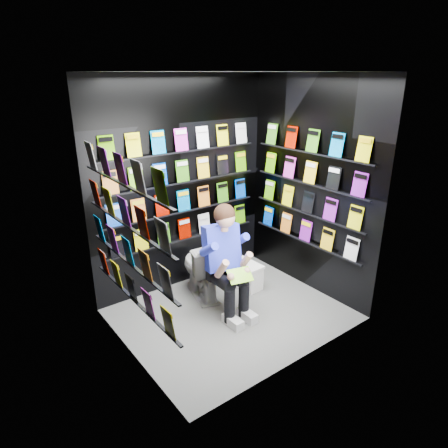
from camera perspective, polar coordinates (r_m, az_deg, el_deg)
floor at (r=4.69m, az=1.06°, el=-12.73°), size 2.40×2.40×0.00m
ceiling at (r=3.91m, az=1.32°, el=20.94°), size 2.40×2.40×0.00m
wall_back at (r=4.91m, az=-6.07°, el=5.45°), size 2.40×0.04×2.60m
wall_front at (r=3.43m, az=11.51°, el=-1.73°), size 2.40×0.04×2.60m
wall_left at (r=3.55m, az=-14.28°, el=-1.22°), size 0.04×2.00×2.60m
wall_right at (r=4.92m, az=12.30°, el=5.11°), size 0.04×2.00×2.60m
comics_back at (r=4.88m, az=-5.89°, el=5.44°), size 2.10×0.06×1.37m
comics_left at (r=3.56m, az=-13.85°, el=-1.04°), size 0.06×1.70×1.37m
comics_right at (r=4.89m, az=12.08°, el=5.12°), size 0.06×1.70×1.37m
toilet at (r=4.88m, az=-3.17°, el=-6.30°), size 0.59×0.83×0.73m
longbox at (r=5.16m, az=3.24°, el=-7.42°), size 0.24×0.41×0.30m
longbox_lid at (r=5.09m, az=3.28°, el=-5.79°), size 0.26×0.43×0.03m
reader at (r=4.43m, az=-0.52°, el=-3.45°), size 0.70×0.87×1.41m
held_comic at (r=4.26m, az=2.30°, el=-7.35°), size 0.29×0.21×0.11m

